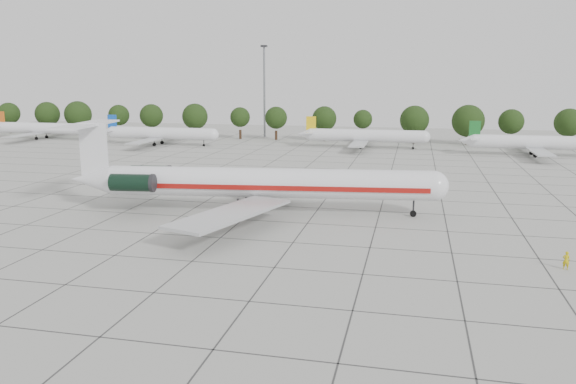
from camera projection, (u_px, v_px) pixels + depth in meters
name	position (u px, v px, depth m)	size (l,w,h in m)	color
ground	(307.00, 223.00, 66.24)	(260.00, 260.00, 0.00)	#A6A59E
apron_joints	(327.00, 197.00, 80.57)	(170.00, 170.00, 0.02)	#383838
main_airliner	(247.00, 182.00, 70.57)	(47.93, 37.49, 11.27)	silver
ground_crew	(566.00, 260.00, 50.33)	(0.62, 0.41, 1.70)	gold
bg_airliner_a	(43.00, 129.00, 154.06)	(28.24, 27.20, 7.40)	silver
bg_airliner_b	(161.00, 134.00, 140.53)	(28.24, 27.20, 7.40)	silver
bg_airliner_c	(365.00, 136.00, 134.93)	(28.24, 27.20, 7.40)	silver
bg_airliner_d	(538.00, 143.00, 121.14)	(28.24, 27.20, 7.40)	silver
tree_line	(324.00, 119.00, 148.73)	(249.86, 8.44, 10.22)	#332114
floodlight_mast	(264.00, 86.00, 157.69)	(1.60, 1.60, 25.45)	slate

